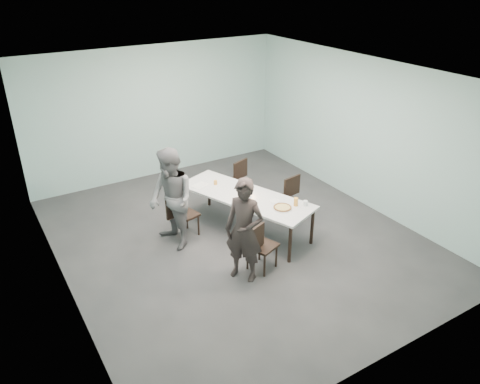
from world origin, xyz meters
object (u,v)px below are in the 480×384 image
amber_tumbler (215,182)px  side_plate (275,201)px  chair_far_left (181,213)px  water_tumbler (305,203)px  diner_near (244,231)px  chair_far_right (237,178)px  chair_near_left (259,244)px  pizza (282,208)px  tealight (248,196)px  beer_glass (296,202)px  diner_far (171,200)px  table (245,198)px  chair_near_right (288,196)px

amber_tumbler → side_plate: bearing=-64.2°
chair_far_left → water_tumbler: (1.79, -1.31, 0.29)m
diner_near → side_plate: bearing=89.3°
chair_far_left → chair_far_right: (1.64, 0.74, 0.00)m
chair_near_left → diner_near: (-0.30, -0.02, 0.36)m
chair_far_right → side_plate: chair_far_right is taller
pizza → tealight: tealight is taller
beer_glass → water_tumbler: bearing=-29.1°
amber_tumbler → diner_far: bearing=-158.4°
table → water_tumbler: size_ratio=30.56×
chair_far_left → water_tumbler: 2.24m
chair_far_right → side_plate: bearing=63.3°
side_plate → beer_glass: beer_glass is taller
chair_near_right → diner_near: size_ratio=0.51×
beer_glass → tealight: beer_glass is taller
chair_near_right → chair_far_right: bearing=-79.8°
chair_far_right → diner_far: 2.13m
chair_far_left → chair_near_right: same height
side_plate → tealight: size_ratio=3.21×
table → chair_far_right: chair_far_right is taller
chair_near_left → beer_glass: beer_glass is taller
chair_far_left → side_plate: 1.70m
diner_far → tealight: bearing=70.9°
chair_far_right → diner_near: 2.74m
tealight → side_plate: bearing=-50.5°
chair_near_right → chair_far_left: bearing=-21.8°
diner_far → water_tumbler: 2.33m
water_tumbler → pizza: bearing=164.1°
chair_near_left → amber_tumbler: (0.23, 1.88, 0.29)m
diner_near → amber_tumbler: (0.53, 1.90, -0.07)m
beer_glass → water_tumbler: 0.17m
chair_near_left → side_plate: 1.10m
tealight → chair_far_left: bearing=155.1°
chair_near_right → table: bearing=-11.3°
chair_far_right → pizza: size_ratio=2.56×
diner_near → pizza: 1.14m
side_plate → water_tumbler: (0.36, -0.41, 0.04)m
side_plate → beer_glass: 0.40m
water_tumbler → table: bearing=127.3°
diner_far → tealight: diner_far is taller
table → beer_glass: (0.53, -0.81, 0.13)m
chair_far_left → diner_far: size_ratio=0.48×
pizza → tealight: (-0.27, 0.68, 0.00)m
chair_near_left → chair_far_left: 1.74m
chair_far_left → amber_tumbler: size_ratio=10.88×
side_plate → water_tumbler: 0.55m
pizza → water_tumbler: bearing=-15.9°
chair_far_left → side_plate: size_ratio=4.83×
amber_tumbler → chair_near_right: bearing=-30.8°
chair_far_right → amber_tumbler: 0.96m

